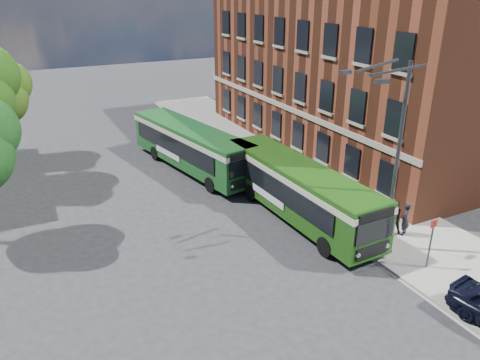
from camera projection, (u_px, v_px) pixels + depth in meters
ground at (272, 254)px, 22.30m from camera, size 120.00×120.00×0.00m
pavement at (302, 173)px, 31.74m from camera, size 6.00×48.00×0.15m
kerb_line at (263, 181)px, 30.52m from camera, size 0.12×48.00×0.01m
brick_office at (356, 55)px, 35.22m from camera, size 12.10×26.00×14.20m
street_lamp at (391, 158)px, 20.77m from camera, size 2.96×2.38×9.00m
bus_stop_sign at (431, 241)px, 20.54m from camera, size 0.35×0.08×2.52m
bus_front at (298, 186)px, 25.22m from camera, size 3.03×11.88×3.02m
bus_rear at (191, 144)px, 31.91m from camera, size 4.74×12.23×3.02m
pedestrian_a at (405, 219)px, 23.46m from camera, size 0.76×0.68×1.75m
pedestrian_b at (394, 217)px, 23.62m from camera, size 1.08×0.98×1.81m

